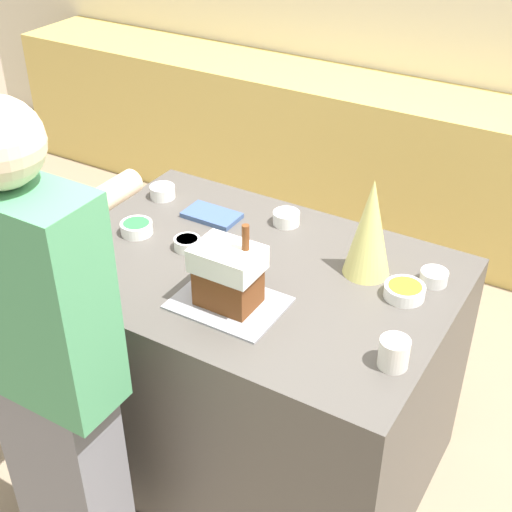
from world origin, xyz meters
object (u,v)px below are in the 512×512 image
at_px(gingerbread_house, 228,274).
at_px(person, 49,371).
at_px(decorative_tree, 370,228).
at_px(candy_bowl_far_right, 405,291).
at_px(mug, 394,353).
at_px(candy_bowl_behind_tray, 137,227).
at_px(baking_tray, 229,303).
at_px(candy_bowl_center_rear, 187,243).
at_px(candy_bowl_beside_tree, 434,277).
at_px(candy_bowl_near_tray_left, 286,217).
at_px(cookbook, 212,215).
at_px(candy_bowl_front_corner, 162,191).

bearing_deg(gingerbread_house, person, -120.31).
height_order(decorative_tree, candy_bowl_far_right, decorative_tree).
bearing_deg(person, candy_bowl_far_right, 47.47).
bearing_deg(mug, candy_bowl_behind_tray, 169.73).
relative_size(decorative_tree, candy_bowl_behind_tray, 2.96).
xyz_separation_m(baking_tray, candy_bowl_center_rear, (-0.32, 0.21, 0.02)).
bearing_deg(candy_bowl_beside_tree, mug, -85.48).
bearing_deg(candy_bowl_near_tray_left, candy_bowl_beside_tree, -8.22).
relative_size(candy_bowl_beside_tree, cookbook, 0.43).
distance_m(candy_bowl_near_tray_left, candy_bowl_far_right, 0.61).
height_order(gingerbread_house, person, person).
xyz_separation_m(baking_tray, candy_bowl_behind_tray, (-0.55, 0.20, 0.02)).
distance_m(decorative_tree, candy_bowl_front_corner, 0.97).
xyz_separation_m(candy_bowl_near_tray_left, cookbook, (-0.28, -0.11, -0.02)).
distance_m(candy_bowl_center_rear, candy_bowl_far_right, 0.81).
bearing_deg(candy_bowl_behind_tray, person, -71.60).
bearing_deg(candy_bowl_beside_tree, cookbook, -178.86).
xyz_separation_m(gingerbread_house, mug, (0.58, -0.00, -0.07)).
xyz_separation_m(gingerbread_house, candy_bowl_far_right, (0.48, 0.34, -0.10)).
distance_m(candy_bowl_near_tray_left, mug, 0.87).
height_order(candy_bowl_behind_tray, candy_bowl_center_rear, candy_bowl_behind_tray).
bearing_deg(candy_bowl_behind_tray, cookbook, 53.98).
xyz_separation_m(candy_bowl_center_rear, candy_bowl_far_right, (0.80, 0.13, 0.00)).
height_order(baking_tray, cookbook, cookbook).
relative_size(gingerbread_house, candy_bowl_beside_tree, 3.13).
relative_size(candy_bowl_front_corner, candy_bowl_far_right, 0.76).
relative_size(candy_bowl_front_corner, person, 0.06).
bearing_deg(candy_bowl_near_tray_left, candy_bowl_center_rear, -123.29).
height_order(candy_bowl_center_rear, candy_bowl_beside_tree, candy_bowl_beside_tree).
height_order(candy_bowl_near_tray_left, cookbook, candy_bowl_near_tray_left).
height_order(candy_bowl_behind_tray, person, person).
bearing_deg(candy_bowl_front_corner, candy_bowl_near_tray_left, 7.76).
bearing_deg(baking_tray, candy_bowl_near_tray_left, 99.04).
xyz_separation_m(candy_bowl_behind_tray, candy_bowl_near_tray_left, (0.46, 0.36, 0.00)).
height_order(candy_bowl_near_tray_left, candy_bowl_far_right, candy_bowl_near_tray_left).
bearing_deg(cookbook, candy_bowl_center_rear, -78.01).
height_order(candy_bowl_center_rear, candy_bowl_near_tray_left, candy_bowl_near_tray_left).
bearing_deg(candy_bowl_far_right, candy_bowl_beside_tree, 65.73).
xyz_separation_m(candy_bowl_near_tray_left, mug, (0.67, -0.56, 0.02)).
distance_m(baking_tray, gingerbread_house, 0.12).
bearing_deg(candy_bowl_beside_tree, candy_bowl_center_rear, -163.38).
distance_m(baking_tray, candy_bowl_near_tray_left, 0.56).
bearing_deg(gingerbread_house, candy_bowl_front_corner, 142.91).
height_order(candy_bowl_near_tray_left, person, person).
distance_m(candy_bowl_center_rear, candy_bowl_beside_tree, 0.90).
bearing_deg(decorative_tree, candy_bowl_far_right, -22.13).
bearing_deg(gingerbread_house, cookbook, 129.41).
xyz_separation_m(baking_tray, mug, (0.58, -0.00, 0.04)).
distance_m(candy_bowl_front_corner, candy_bowl_far_right, 1.13).
distance_m(candy_bowl_front_corner, cookbook, 0.27).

